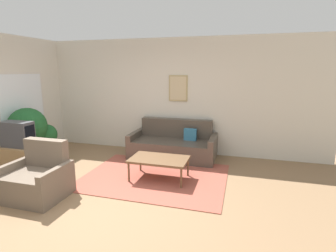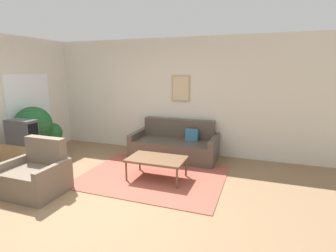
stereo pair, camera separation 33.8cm
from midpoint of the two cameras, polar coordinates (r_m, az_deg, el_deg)
name	(u,v)px [view 2 (the right image)]	position (r m, az deg, el deg)	size (l,w,h in m)	color
ground_plane	(89,201)	(4.30, -14.51, -15.49)	(16.00, 16.00, 0.00)	#846647
area_rug	(153,176)	(5.01, -1.37, -10.92)	(2.62, 1.98, 0.01)	#9E4C3D
wall_back	(158,96)	(6.42, -0.58, 6.58)	(8.00, 0.09, 2.70)	beige
couch	(175,145)	(6.00, 3.17, -4.19)	(1.92, 0.90, 0.84)	#4C4238
coffee_table	(157,160)	(4.79, -0.45, -7.38)	(1.04, 0.63, 0.40)	brown
tv_stand	(25,156)	(5.96, -27.32, -5.92)	(0.76, 0.46, 0.52)	#A87F51
tv	(22,132)	(5.83, -27.78, -1.17)	(0.61, 0.28, 0.49)	#424247
armchair	(36,176)	(4.75, -24.97, -9.82)	(0.92, 0.76, 0.87)	#6B5B4C
potted_plant_tall	(33,125)	(6.48, -25.93, 0.13)	(0.79, 0.79, 1.18)	beige
potted_plant_by_window	(52,134)	(6.69, -22.66, -1.63)	(0.48, 0.48, 0.76)	beige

